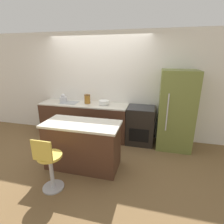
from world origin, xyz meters
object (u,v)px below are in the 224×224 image
kettle (63,99)px  mixing_bowl (104,102)px  oven_range (140,125)px  refrigerator (176,110)px  stool_chair (49,165)px

kettle → mixing_bowl: bearing=-0.0°
oven_range → kettle: bearing=179.1°
refrigerator → stool_chair: 2.78m
stool_chair → kettle: kettle is taller
oven_range → mixing_bowl: bearing=178.0°
oven_range → stool_chair: 2.30m
oven_range → kettle: kettle is taller
oven_range → mixing_bowl: mixing_bowl is taller
refrigerator → mixing_bowl: (-1.68, 0.06, 0.06)m
mixing_bowl → oven_range: bearing=-2.0°
oven_range → mixing_bowl: (-0.92, 0.03, 0.50)m
oven_range → refrigerator: (0.76, -0.03, 0.43)m
oven_range → mixing_bowl: size_ratio=3.54×
mixing_bowl → kettle: bearing=180.0°
refrigerator → kettle: (-2.77, 0.06, 0.09)m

